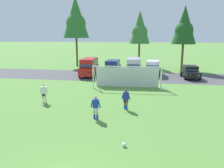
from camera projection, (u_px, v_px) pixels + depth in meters
ground_plane at (117, 93)px, 21.97m from camera, size 400.00×400.00×0.00m
parking_lot_strip at (126, 76)px, 31.07m from camera, size 52.00×8.40×0.01m
soccer_ball at (124, 145)px, 11.18m from camera, size 0.22×0.22×0.22m
soccer_goal at (127, 76)px, 24.04m from camera, size 7.51×2.33×2.57m
player_striker_near at (44, 93)px, 18.56m from camera, size 0.72×0.39×1.64m
player_midfield_center at (126, 99)px, 16.77m from camera, size 0.72×0.33×1.64m
player_defender_far at (96, 107)px, 14.85m from camera, size 0.75×0.30×1.64m
parked_car_slot_far_left at (89, 67)px, 31.00m from camera, size 2.34×4.87×2.52m
parked_car_slot_left at (113, 67)px, 31.88m from camera, size 2.23×4.65×2.16m
parked_car_slot_center_left at (134, 67)px, 31.15m from camera, size 2.30×4.85×2.52m
parked_car_slot_center at (153, 68)px, 31.42m from camera, size 2.36×4.71×2.16m
parked_car_slot_center_right at (190, 72)px, 29.39m from camera, size 2.23×4.30×1.72m
tree_left_edge at (76, 19)px, 39.60m from camera, size 4.78×4.78×12.74m
tree_mid_left at (140, 28)px, 40.13m from camera, size 3.84×3.84×10.23m
tree_center_back at (184, 26)px, 35.09m from camera, size 3.92×3.92×10.47m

